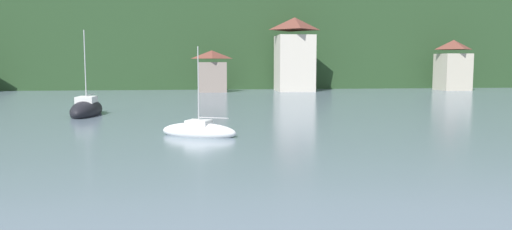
{
  "coord_description": "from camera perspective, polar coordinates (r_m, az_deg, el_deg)",
  "views": [
    {
      "loc": [
        -2.31,
        22.87,
        4.29
      ],
      "look_at": [
        0.0,
        42.27,
        2.24
      ],
      "focal_mm": 35.41,
      "sensor_mm": 36.0,
      "label": 1
    }
  ],
  "objects": [
    {
      "name": "sailboat_far_5",
      "position": [
        43.18,
        -18.59,
        0.58
      ],
      "size": [
        2.31,
        6.46,
        7.33
      ],
      "rotation": [
        0.0,
        0.0,
        4.68
      ],
      "color": "black",
      "rests_on": "ground_plane"
    },
    {
      "name": "sailboat_far_10",
      "position": [
        29.68,
        -6.48,
        -1.81
      ],
      "size": [
        4.84,
        3.37,
        5.49
      ],
      "rotation": [
        0.0,
        0.0,
        2.7
      ],
      "color": "white",
      "rests_on": "ground_plane"
    },
    {
      "name": "shore_building_westcentral",
      "position": [
        73.31,
        -5.0,
        4.88
      ],
      "size": [
        4.31,
        3.55,
        5.99
      ],
      "color": "gray",
      "rests_on": "ground_plane"
    },
    {
      "name": "wooded_hillside",
      "position": [
        119.22,
        -0.88,
        7.57
      ],
      "size": [
        352.0,
        67.42,
        44.1
      ],
      "color": "#264223",
      "rests_on": "ground_plane"
    },
    {
      "name": "shore_building_eastcentral",
      "position": [
        83.64,
        21.35,
        5.19
      ],
      "size": [
        4.41,
        4.73,
        7.69
      ],
      "color": "#BCB29E",
      "rests_on": "ground_plane"
    },
    {
      "name": "shore_building_central",
      "position": [
        75.95,
        4.36,
        6.72
      ],
      "size": [
        5.54,
        6.2,
        10.9
      ],
      "color": "beige",
      "rests_on": "ground_plane"
    }
  ]
}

